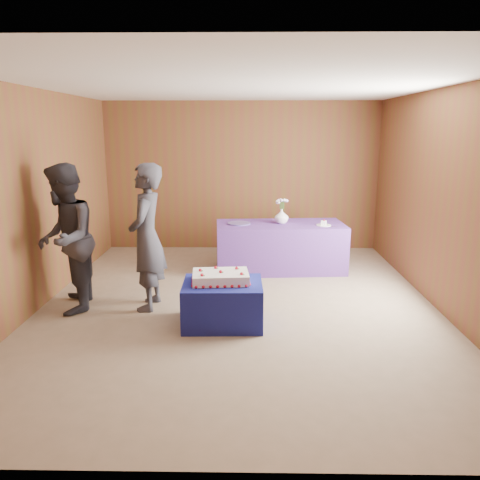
{
  "coord_description": "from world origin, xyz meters",
  "views": [
    {
      "loc": [
        0.12,
        -5.64,
        2.21
      ],
      "look_at": [
        0.02,
        0.1,
        0.84
      ],
      "focal_mm": 35.0,
      "sensor_mm": 36.0,
      "label": 1
    }
  ],
  "objects_px": {
    "vase": "(282,216)",
    "guest_right": "(66,239)",
    "cake_table": "(223,303)",
    "serving_table": "(280,247)",
    "guest_left": "(147,237)",
    "sheet_cake": "(221,277)"
  },
  "relations": [
    {
      "from": "vase",
      "to": "guest_left",
      "type": "bearing_deg",
      "value": -136.17
    },
    {
      "from": "cake_table",
      "to": "guest_left",
      "type": "relative_size",
      "value": 0.5
    },
    {
      "from": "serving_table",
      "to": "sheet_cake",
      "type": "height_order",
      "value": "serving_table"
    },
    {
      "from": "cake_table",
      "to": "serving_table",
      "type": "bearing_deg",
      "value": 68.39
    },
    {
      "from": "serving_table",
      "to": "vase",
      "type": "xyz_separation_m",
      "value": [
        0.02,
        0.03,
        0.49
      ]
    },
    {
      "from": "vase",
      "to": "guest_right",
      "type": "xyz_separation_m",
      "value": [
        -2.74,
        -1.81,
        0.05
      ]
    },
    {
      "from": "cake_table",
      "to": "sheet_cake",
      "type": "bearing_deg",
      "value": 127.94
    },
    {
      "from": "guest_right",
      "to": "sheet_cake",
      "type": "bearing_deg",
      "value": 65.99
    },
    {
      "from": "sheet_cake",
      "to": "vase",
      "type": "relative_size",
      "value": 3.09
    },
    {
      "from": "cake_table",
      "to": "sheet_cake",
      "type": "height_order",
      "value": "sheet_cake"
    },
    {
      "from": "vase",
      "to": "guest_right",
      "type": "distance_m",
      "value": 3.28
    },
    {
      "from": "vase",
      "to": "guest_right",
      "type": "bearing_deg",
      "value": -146.51
    },
    {
      "from": "sheet_cake",
      "to": "guest_left",
      "type": "relative_size",
      "value": 0.39
    },
    {
      "from": "sheet_cake",
      "to": "vase",
      "type": "distance_m",
      "value": 2.36
    },
    {
      "from": "sheet_cake",
      "to": "guest_left",
      "type": "bearing_deg",
      "value": 147.62
    },
    {
      "from": "guest_left",
      "to": "guest_right",
      "type": "distance_m",
      "value": 0.97
    },
    {
      "from": "cake_table",
      "to": "sheet_cake",
      "type": "distance_m",
      "value": 0.31
    },
    {
      "from": "cake_table",
      "to": "vase",
      "type": "relative_size",
      "value": 3.98
    },
    {
      "from": "vase",
      "to": "guest_right",
      "type": "height_order",
      "value": "guest_right"
    },
    {
      "from": "serving_table",
      "to": "vase",
      "type": "distance_m",
      "value": 0.49
    },
    {
      "from": "sheet_cake",
      "to": "guest_left",
      "type": "xyz_separation_m",
      "value": [
        -0.93,
        0.48,
        0.35
      ]
    },
    {
      "from": "serving_table",
      "to": "vase",
      "type": "height_order",
      "value": "vase"
    }
  ]
}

